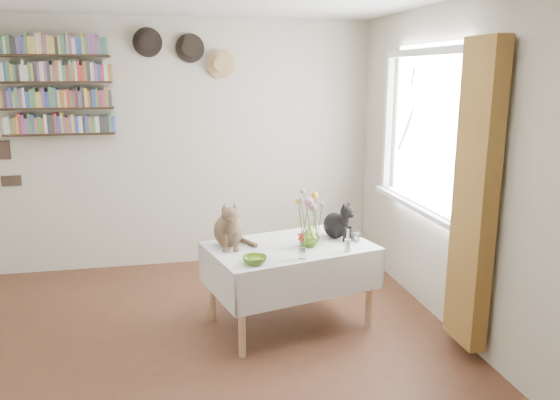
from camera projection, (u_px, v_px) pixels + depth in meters
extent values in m
cube|color=brown|center=(196.00, 375.00, 3.67)|extent=(4.04, 4.54, 0.04)
cube|color=beige|center=(178.00, 145.00, 5.55)|extent=(4.04, 0.04, 2.54)
cube|color=beige|center=(482.00, 179.00, 3.79)|extent=(0.04, 4.54, 2.54)
cube|color=white|center=(425.00, 131.00, 4.48)|extent=(0.01, 1.40, 1.20)
cube|color=white|center=(430.00, 52.00, 4.34)|extent=(0.06, 1.52, 0.06)
cube|color=white|center=(420.00, 205.00, 4.63)|extent=(0.06, 1.52, 0.06)
cube|color=white|center=(473.00, 142.00, 3.79)|extent=(0.06, 0.06, 1.20)
cube|color=white|center=(390.00, 123.00, 5.18)|extent=(0.06, 0.06, 1.20)
cube|color=white|center=(417.00, 205.00, 4.62)|extent=(0.12, 1.50, 0.04)
cube|color=brown|center=(475.00, 197.00, 3.67)|extent=(0.12, 0.38, 2.10)
cube|color=white|center=(290.00, 248.00, 4.24)|extent=(1.39, 1.07, 0.05)
cylinder|color=tan|center=(242.00, 317.00, 3.81)|extent=(0.05, 0.05, 0.61)
cylinder|color=tan|center=(369.00, 291.00, 4.27)|extent=(0.05, 0.05, 0.61)
cylinder|color=tan|center=(212.00, 286.00, 4.37)|extent=(0.05, 0.05, 0.61)
cylinder|color=tan|center=(328.00, 266.00, 4.82)|extent=(0.05, 0.05, 0.61)
imported|color=#94C141|center=(309.00, 236.00, 4.19)|extent=(0.19, 0.19, 0.16)
imported|color=#94C141|center=(255.00, 260.00, 3.82)|extent=(0.24, 0.24, 0.05)
imported|color=white|center=(356.00, 236.00, 4.32)|extent=(0.15, 0.15, 0.10)
cylinder|color=white|center=(348.00, 245.00, 4.09)|extent=(0.05, 0.05, 0.09)
cylinder|color=white|center=(348.00, 234.00, 4.07)|extent=(0.02, 0.02, 0.08)
cylinder|color=white|center=(302.00, 253.00, 3.92)|extent=(0.06, 0.06, 0.09)
cone|color=white|center=(348.00, 232.00, 4.46)|extent=(0.04, 0.04, 0.06)
sphere|color=beige|center=(348.00, 228.00, 4.45)|extent=(0.03, 0.03, 0.03)
cylinder|color=#4C7233|center=(305.00, 221.00, 4.17)|extent=(0.01, 0.01, 0.30)
sphere|color=#BE769A|center=(306.00, 202.00, 4.14)|extent=(0.07, 0.07, 0.07)
cylinder|color=#4C7233|center=(315.00, 224.00, 4.16)|extent=(0.01, 0.01, 0.26)
sphere|color=#BE769A|center=(315.00, 208.00, 4.13)|extent=(0.06, 0.06, 0.06)
cylinder|color=#4C7233|center=(316.00, 217.00, 4.20)|extent=(0.01, 0.01, 0.34)
sphere|color=gold|center=(316.00, 196.00, 4.16)|extent=(0.06, 0.06, 0.06)
cylinder|color=#4C7233|center=(301.00, 220.00, 4.19)|extent=(0.01, 0.01, 0.31)
sphere|color=gold|center=(301.00, 200.00, 4.16)|extent=(0.05, 0.05, 0.05)
cylinder|color=#4C7233|center=(308.00, 215.00, 4.21)|extent=(0.01, 0.01, 0.37)
sphere|color=#999E93|center=(308.00, 192.00, 4.16)|extent=(0.04, 0.04, 0.04)
cylinder|color=#4C7233|center=(304.00, 221.00, 4.12)|extent=(0.01, 0.01, 0.33)
sphere|color=#999E93|center=(304.00, 199.00, 4.09)|extent=(0.04, 0.04, 0.04)
cylinder|color=#4C7233|center=(320.00, 223.00, 4.14)|extent=(0.01, 0.01, 0.29)
sphere|color=#999E93|center=(320.00, 204.00, 4.11)|extent=(0.04, 0.04, 0.04)
cube|color=black|center=(61.00, 134.00, 5.19)|extent=(1.00, 0.16, 0.02)
cube|color=black|center=(58.00, 108.00, 5.13)|extent=(1.00, 0.16, 0.02)
cube|color=black|center=(56.00, 82.00, 5.08)|extent=(1.00, 0.16, 0.02)
cube|color=black|center=(53.00, 56.00, 5.02)|extent=(1.00, 0.16, 0.02)
cylinder|color=black|center=(147.00, 42.00, 5.21)|extent=(0.28, 0.02, 0.28)
cylinder|color=black|center=(147.00, 42.00, 5.17)|extent=(0.16, 0.08, 0.16)
cylinder|color=black|center=(190.00, 48.00, 5.30)|extent=(0.28, 0.02, 0.28)
cylinder|color=black|center=(190.00, 48.00, 5.26)|extent=(0.16, 0.08, 0.16)
cylinder|color=tan|center=(221.00, 64.00, 5.40)|extent=(0.28, 0.02, 0.28)
cylinder|color=tan|center=(222.00, 64.00, 5.36)|extent=(0.16, 0.08, 0.16)
cube|color=#38281E|center=(2.00, 150.00, 5.18)|extent=(0.14, 0.02, 0.18)
cube|color=#38281E|center=(11.00, 181.00, 5.26)|extent=(0.18, 0.02, 0.10)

